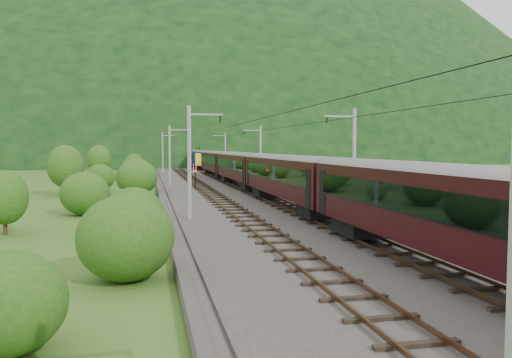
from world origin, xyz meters
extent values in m
plane|color=#2C581B|center=(0.00, 0.00, 0.00)|extent=(600.00, 600.00, 0.00)
cube|color=#38332D|center=(0.00, 10.00, 0.15)|extent=(14.00, 220.00, 0.30)
cube|color=brown|center=(-3.12, 10.00, 0.49)|extent=(0.08, 220.00, 0.15)
cube|color=brown|center=(-1.68, 10.00, 0.49)|extent=(0.08, 220.00, 0.15)
cube|color=black|center=(-2.40, 10.00, 0.36)|extent=(2.40, 220.00, 0.12)
cube|color=brown|center=(1.68, 10.00, 0.49)|extent=(0.08, 220.00, 0.15)
cube|color=brown|center=(3.12, 10.00, 0.49)|extent=(0.08, 220.00, 0.15)
cube|color=black|center=(2.40, 10.00, 0.36)|extent=(2.40, 220.00, 0.12)
cylinder|color=gray|center=(-6.20, 0.00, 4.30)|extent=(0.28, 0.28, 8.00)
cube|color=gray|center=(-5.00, 0.00, 7.70)|extent=(2.40, 0.12, 0.12)
cylinder|color=black|center=(-4.00, 0.00, 7.40)|extent=(0.10, 0.10, 0.50)
cylinder|color=gray|center=(-6.20, 32.00, 4.30)|extent=(0.28, 0.28, 8.00)
cube|color=gray|center=(-5.00, 32.00, 7.70)|extent=(2.40, 0.12, 0.12)
cylinder|color=black|center=(-4.00, 32.00, 7.40)|extent=(0.10, 0.10, 0.50)
cylinder|color=gray|center=(-6.20, 64.00, 4.30)|extent=(0.28, 0.28, 8.00)
cube|color=gray|center=(-5.00, 64.00, 7.70)|extent=(2.40, 0.12, 0.12)
cylinder|color=black|center=(-4.00, 64.00, 7.40)|extent=(0.10, 0.10, 0.50)
cylinder|color=gray|center=(-6.20, 96.00, 4.30)|extent=(0.28, 0.28, 8.00)
cube|color=gray|center=(-5.00, 96.00, 7.70)|extent=(2.40, 0.12, 0.12)
cylinder|color=black|center=(-4.00, 96.00, 7.40)|extent=(0.10, 0.10, 0.50)
cylinder|color=gray|center=(-6.20, 128.00, 4.30)|extent=(0.28, 0.28, 8.00)
cube|color=gray|center=(-5.00, 128.00, 7.70)|extent=(2.40, 0.12, 0.12)
cylinder|color=black|center=(-4.00, 128.00, 7.40)|extent=(0.10, 0.10, 0.50)
cylinder|color=gray|center=(6.20, 0.00, 4.30)|extent=(0.28, 0.28, 8.00)
cube|color=gray|center=(5.00, 0.00, 7.70)|extent=(2.40, 0.12, 0.12)
cylinder|color=black|center=(4.00, 0.00, 7.40)|extent=(0.10, 0.10, 0.50)
cylinder|color=gray|center=(6.20, 32.00, 4.30)|extent=(0.28, 0.28, 8.00)
cube|color=gray|center=(5.00, 32.00, 7.70)|extent=(2.40, 0.12, 0.12)
cylinder|color=black|center=(4.00, 32.00, 7.40)|extent=(0.10, 0.10, 0.50)
cylinder|color=gray|center=(6.20, 64.00, 4.30)|extent=(0.28, 0.28, 8.00)
cube|color=gray|center=(5.00, 64.00, 7.70)|extent=(2.40, 0.12, 0.12)
cylinder|color=black|center=(4.00, 64.00, 7.40)|extent=(0.10, 0.10, 0.50)
cylinder|color=gray|center=(6.20, 96.00, 4.30)|extent=(0.28, 0.28, 8.00)
cube|color=gray|center=(5.00, 96.00, 7.70)|extent=(2.40, 0.12, 0.12)
cylinder|color=black|center=(4.00, 96.00, 7.40)|extent=(0.10, 0.10, 0.50)
cylinder|color=gray|center=(6.20, 128.00, 4.30)|extent=(0.28, 0.28, 8.00)
cube|color=gray|center=(5.00, 128.00, 7.70)|extent=(2.40, 0.12, 0.12)
cylinder|color=black|center=(4.00, 128.00, 7.40)|extent=(0.10, 0.10, 0.50)
cylinder|color=black|center=(-2.40, 10.00, 7.10)|extent=(0.03, 198.00, 0.03)
cylinder|color=black|center=(2.40, 10.00, 7.10)|extent=(0.03, 198.00, 0.03)
ellipsoid|color=black|center=(0.00, 260.00, 0.00)|extent=(504.00, 360.00, 244.00)
cube|color=black|center=(2.40, -17.35, 2.94)|extent=(2.87, 21.76, 2.97)
cylinder|color=slate|center=(2.40, -17.35, 4.28)|extent=(2.87, 21.65, 2.87)
cube|color=black|center=(0.95, -17.35, 3.30)|extent=(0.05, 19.15, 1.14)
cube|color=black|center=(3.85, -17.35, 3.30)|extent=(0.05, 19.15, 1.14)
cube|color=black|center=(2.40, -9.74, 1.02)|extent=(2.18, 3.16, 0.89)
cube|color=black|center=(2.40, 4.94, 2.94)|extent=(2.87, 21.76, 2.97)
cylinder|color=slate|center=(2.40, 4.94, 4.28)|extent=(2.87, 21.65, 2.87)
cube|color=black|center=(0.95, 4.94, 3.30)|extent=(0.05, 19.15, 1.14)
cube|color=black|center=(3.85, 4.94, 3.30)|extent=(0.05, 19.15, 1.14)
cube|color=black|center=(2.40, -2.67, 1.02)|extent=(2.18, 3.16, 0.89)
cube|color=black|center=(2.40, 12.56, 1.02)|extent=(2.18, 3.16, 0.89)
cube|color=black|center=(2.40, 27.24, 2.94)|extent=(2.87, 21.76, 2.97)
cylinder|color=slate|center=(2.40, 27.24, 4.28)|extent=(2.87, 21.65, 2.87)
cube|color=black|center=(0.95, 27.24, 3.30)|extent=(0.05, 19.15, 1.14)
cube|color=black|center=(3.85, 27.24, 3.30)|extent=(0.05, 19.15, 1.14)
cube|color=black|center=(2.40, 19.63, 1.02)|extent=(2.18, 3.16, 0.89)
cube|color=black|center=(2.40, 34.86, 1.02)|extent=(2.18, 3.16, 0.89)
cube|color=black|center=(2.40, 49.54, 2.94)|extent=(2.87, 21.76, 2.97)
cylinder|color=slate|center=(2.40, 49.54, 4.28)|extent=(2.87, 21.65, 2.87)
cube|color=black|center=(0.95, 49.54, 3.30)|extent=(0.05, 19.15, 1.14)
cube|color=black|center=(3.85, 49.54, 3.30)|extent=(0.05, 19.15, 1.14)
cube|color=black|center=(2.40, 41.92, 1.02)|extent=(2.18, 3.16, 0.89)
cube|color=black|center=(2.40, 57.15, 1.02)|extent=(2.18, 3.16, 0.89)
cube|color=navy|center=(2.40, 80.74, 2.94)|extent=(2.87, 17.80, 2.97)
cylinder|color=slate|center=(2.40, 80.74, 4.28)|extent=(2.87, 17.71, 2.87)
cube|color=black|center=(0.95, 80.74, 3.30)|extent=(0.05, 15.66, 1.14)
cube|color=black|center=(3.85, 80.74, 3.30)|extent=(0.05, 15.66, 1.14)
cube|color=black|center=(2.40, 74.51, 1.02)|extent=(2.18, 3.16, 0.89)
cube|color=black|center=(2.40, 86.97, 1.02)|extent=(2.18, 3.16, 0.89)
cube|color=yellow|center=(2.40, 89.44, 2.75)|extent=(2.93, 0.50, 2.67)
cube|color=yellow|center=(2.40, 72.04, 2.75)|extent=(2.93, 0.50, 2.67)
cube|color=black|center=(2.40, 83.74, 4.97)|extent=(0.08, 1.60, 0.89)
cylinder|color=red|center=(0.02, 66.87, 1.09)|extent=(0.17, 0.17, 1.58)
cylinder|color=red|center=(0.46, 65.63, 1.11)|extent=(0.17, 0.17, 1.63)
cylinder|color=black|center=(-3.53, 24.41, 1.39)|extent=(0.15, 0.15, 2.19)
sphere|color=red|center=(-3.53, 24.41, 2.54)|extent=(0.26, 0.26, 0.26)
ellipsoid|color=#1E4C14|center=(-12.66, -21.53, 1.36)|extent=(3.03, 3.03, 2.73)
ellipsoid|color=#1E4C14|center=(-9.97, -14.79, 1.75)|extent=(3.90, 3.90, 3.51)
ellipsoid|color=#1E4C14|center=(-9.91, -6.44, 1.57)|extent=(3.50, 3.50, 3.15)
ellipsoid|color=#1E4C14|center=(-13.97, 6.01, 1.73)|extent=(3.85, 3.85, 3.47)
ellipsoid|color=#1E4C14|center=(-11.90, 11.54, 0.84)|extent=(1.87, 1.87, 1.69)
ellipsoid|color=#1E4C14|center=(-10.29, 21.27, 2.03)|extent=(4.52, 4.52, 4.07)
ellipsoid|color=#1E4C14|center=(-14.95, 30.06, 1.64)|extent=(3.65, 3.65, 3.28)
ellipsoid|color=#1E4C14|center=(-15.25, 40.38, 1.23)|extent=(2.74, 2.74, 2.47)
ellipsoid|color=#1E4C14|center=(-11.79, 48.80, 1.37)|extent=(3.05, 3.05, 2.74)
ellipsoid|color=#1E4C14|center=(-10.75, 56.79, 1.69)|extent=(3.77, 3.77, 3.39)
ellipsoid|color=#1E4C14|center=(-11.68, 68.66, 1.55)|extent=(3.45, 3.45, 3.10)
ellipsoid|color=#1E4C14|center=(-13.12, 75.94, 1.42)|extent=(3.15, 3.15, 2.83)
ellipsoid|color=#1E4C14|center=(-12.28, 86.40, 1.96)|extent=(4.35, 4.35, 3.91)
ellipsoid|color=#1E4C14|center=(-11.93, 93.01, 1.57)|extent=(3.49, 3.49, 3.14)
cylinder|color=black|center=(-17.67, -2.32, 1.08)|extent=(0.24, 0.24, 2.17)
ellipsoid|color=#1E4C14|center=(-17.67, -2.32, 2.32)|extent=(2.79, 2.79, 3.34)
cylinder|color=black|center=(-17.95, 22.88, 1.53)|extent=(0.24, 0.24, 3.06)
ellipsoid|color=#1E4C14|center=(-17.95, 22.88, 3.27)|extent=(3.93, 3.93, 4.72)
cylinder|color=black|center=(-17.10, 52.26, 1.57)|extent=(0.24, 0.24, 3.13)
ellipsoid|color=#1E4C14|center=(-17.10, 52.26, 3.35)|extent=(4.03, 4.03, 4.83)
ellipsoid|color=#1E4C14|center=(11.92, -8.89, 0.80)|extent=(1.77, 1.77, 1.59)
ellipsoid|color=#1E4C14|center=(9.68, 2.90, 1.55)|extent=(3.45, 3.45, 3.11)
ellipsoid|color=#1E4C14|center=(10.10, 20.96, 1.44)|extent=(3.21, 3.21, 2.89)
ellipsoid|color=#1E4C14|center=(14.08, 32.03, 1.38)|extent=(3.06, 3.06, 2.75)
ellipsoid|color=#1E4C14|center=(9.65, 49.35, 0.82)|extent=(1.82, 1.82, 1.64)
ellipsoid|color=#1E4C14|center=(11.10, 63.74, 1.02)|extent=(2.26, 2.26, 2.03)
camera|label=1|loc=(-9.06, -35.27, 5.39)|focal=35.00mm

